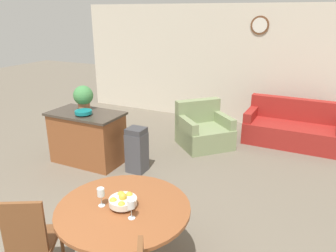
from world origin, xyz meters
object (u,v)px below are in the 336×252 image
at_px(wine_glass_left, 101,193).
at_px(fruit_bowl, 123,201).
at_px(trash_bin, 137,150).
at_px(couch, 293,130).
at_px(dining_chair_near_left, 31,237).
at_px(kitchen_island, 87,137).
at_px(potted_plant, 83,97).
at_px(teal_bowl, 83,112).
at_px(dining_table, 124,222).
at_px(wine_glass_right, 131,205).
at_px(armchair, 204,131).

bearing_deg(wine_glass_left, fruit_bowl, 21.40).
xyz_separation_m(trash_bin, couch, (2.19, 2.41, -0.08)).
relative_size(dining_chair_near_left, kitchen_island, 0.77).
distance_m(potted_plant, trash_bin, 1.35).
xyz_separation_m(fruit_bowl, teal_bowl, (-1.96, 1.81, 0.12)).
xyz_separation_m(dining_chair_near_left, fruit_bowl, (0.73, 0.49, 0.32)).
xyz_separation_m(fruit_bowl, kitchen_island, (-2.03, 1.93, -0.38)).
distance_m(fruit_bowl, wine_glass_left, 0.22).
relative_size(dining_table, dining_chair_near_left, 1.33).
bearing_deg(trash_bin, wine_glass_right, -59.72).
distance_m(dining_chair_near_left, couch, 5.24).
xyz_separation_m(dining_table, wine_glass_right, (0.17, -0.12, 0.31)).
height_order(fruit_bowl, trash_bin, fruit_bowl).
xyz_separation_m(dining_table, dining_chair_near_left, (-0.73, -0.49, -0.08)).
relative_size(potted_plant, trash_bin, 0.56).
distance_m(kitchen_island, potted_plant, 0.71).
relative_size(kitchen_island, armchair, 0.99).
distance_m(teal_bowl, armchair, 2.38).
relative_size(dining_chair_near_left, couch, 0.52).
height_order(fruit_bowl, potted_plant, potted_plant).
bearing_deg(fruit_bowl, armchair, 97.47).
bearing_deg(dining_table, fruit_bowl, 56.81).
bearing_deg(potted_plant, fruit_bowl, -43.85).
bearing_deg(wine_glass_right, dining_chair_near_left, -157.59).
bearing_deg(fruit_bowl, dining_table, -123.19).
bearing_deg(trash_bin, couch, 47.82).
distance_m(dining_chair_near_left, teal_bowl, 2.65).
distance_m(dining_table, armchair, 3.58).
height_order(couch, armchair, couch).
height_order(wine_glass_right, kitchen_island, wine_glass_right).
height_order(wine_glass_left, wine_glass_right, same).
relative_size(wine_glass_right, teal_bowl, 0.67).
height_order(kitchen_island, armchair, kitchen_island).
height_order(wine_glass_right, couch, wine_glass_right).
xyz_separation_m(dining_chair_near_left, wine_glass_right, (0.90, 0.37, 0.39)).
relative_size(teal_bowl, couch, 0.15).
relative_size(couch, armchair, 1.46).
xyz_separation_m(wine_glass_left, teal_bowl, (-1.77, 1.89, 0.04)).
bearing_deg(dining_table, trash_bin, 118.11).
bearing_deg(dining_table, wine_glass_left, -158.84).
relative_size(dining_table, wine_glass_left, 6.80).
height_order(fruit_bowl, teal_bowl, teal_bowl).
height_order(potted_plant, armchair, potted_plant).
height_order(kitchen_island, potted_plant, potted_plant).
bearing_deg(potted_plant, trash_bin, -5.15).
bearing_deg(wine_glass_left, wine_glass_right, -7.15).
distance_m(wine_glass_left, potted_plant, 2.94).
distance_m(fruit_bowl, wine_glass_right, 0.22).
bearing_deg(dining_chair_near_left, teal_bowl, 89.42).
xyz_separation_m(dining_table, trash_bin, (-1.06, 1.99, -0.22)).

